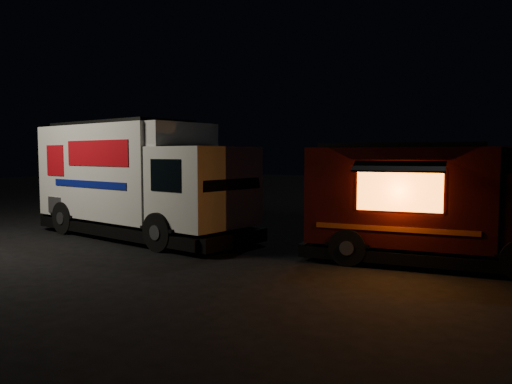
# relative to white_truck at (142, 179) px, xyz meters

# --- Properties ---
(ground) EXTENTS (80.00, 80.00, 0.00)m
(ground) POSITION_rel_white_truck_xyz_m (0.93, -0.81, -1.66)
(ground) COLOR black
(ground) RESTS_ON ground
(white_truck) EXTENTS (7.51, 3.11, 3.32)m
(white_truck) POSITION_rel_white_truck_xyz_m (0.00, 0.00, 0.00)
(white_truck) COLOR silver
(white_truck) RESTS_ON ground
(red_truck) EXTENTS (5.90, 3.07, 2.61)m
(red_truck) POSITION_rel_white_truck_xyz_m (7.92, 1.05, -0.35)
(red_truck) COLOR #3B0A0C
(red_truck) RESTS_ON ground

